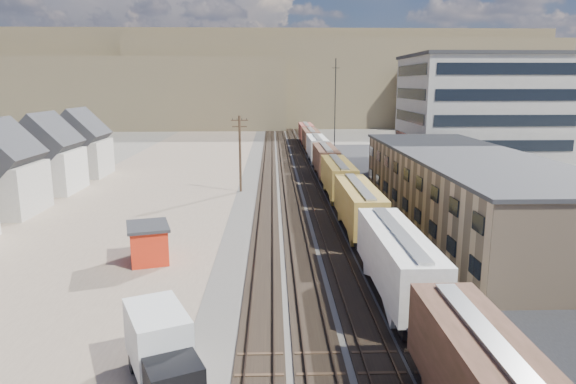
{
  "coord_description": "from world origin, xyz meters",
  "views": [
    {
      "loc": [
        -4.3,
        -24.52,
        13.98
      ],
      "look_at": [
        -2.7,
        27.47,
        3.0
      ],
      "focal_mm": 32.0,
      "sensor_mm": 36.0,
      "label": 1
    }
  ],
  "objects_px": {
    "box_truck": "(162,350)",
    "maintenance_shed": "(149,243)",
    "parked_car_blue": "(453,178)",
    "utility_pole_north": "(240,152)",
    "freight_train": "(331,167)"
  },
  "relations": [
    {
      "from": "utility_pole_north",
      "to": "maintenance_shed",
      "type": "distance_m",
      "value": 27.77
    },
    {
      "from": "freight_train",
      "to": "parked_car_blue",
      "type": "height_order",
      "value": "freight_train"
    },
    {
      "from": "maintenance_shed",
      "to": "freight_train",
      "type": "bearing_deg",
      "value": 58.92
    },
    {
      "from": "maintenance_shed",
      "to": "parked_car_blue",
      "type": "xyz_separation_m",
      "value": [
        35.55,
        31.21,
        -0.71
      ]
    },
    {
      "from": "freight_train",
      "to": "box_truck",
      "type": "distance_m",
      "value": 49.25
    },
    {
      "from": "utility_pole_north",
      "to": "maintenance_shed",
      "type": "height_order",
      "value": "utility_pole_north"
    },
    {
      "from": "box_truck",
      "to": "maintenance_shed",
      "type": "relative_size",
      "value": 1.41
    },
    {
      "from": "utility_pole_north",
      "to": "parked_car_blue",
      "type": "xyz_separation_m",
      "value": [
        29.8,
        4.3,
        -4.46
      ]
    },
    {
      "from": "utility_pole_north",
      "to": "parked_car_blue",
      "type": "distance_m",
      "value": 30.44
    },
    {
      "from": "maintenance_shed",
      "to": "parked_car_blue",
      "type": "bearing_deg",
      "value": 41.28
    },
    {
      "from": "box_truck",
      "to": "parked_car_blue",
      "type": "xyz_separation_m",
      "value": [
        30.85,
        48.68,
        -0.91
      ]
    },
    {
      "from": "box_truck",
      "to": "maintenance_shed",
      "type": "xyz_separation_m",
      "value": [
        -4.7,
        17.46,
        -0.2
      ]
    },
    {
      "from": "freight_train",
      "to": "maintenance_shed",
      "type": "bearing_deg",
      "value": -121.08
    },
    {
      "from": "freight_train",
      "to": "box_truck",
      "type": "xyz_separation_m",
      "value": [
        -13.35,
        -47.4,
        -1.04
      ]
    },
    {
      "from": "box_truck",
      "to": "parked_car_blue",
      "type": "distance_m",
      "value": 57.64
    }
  ]
}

